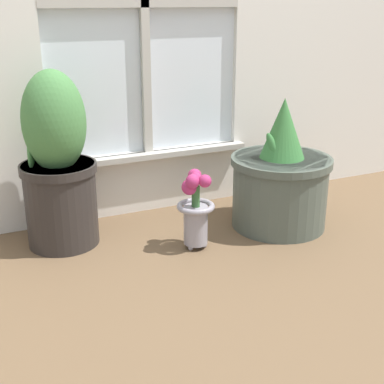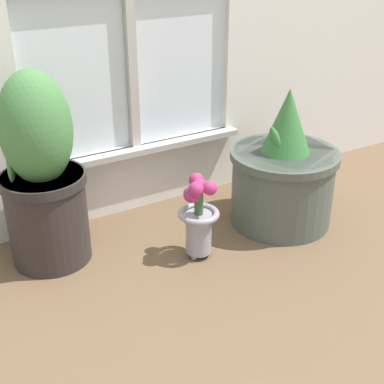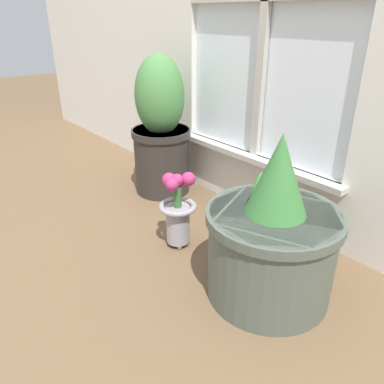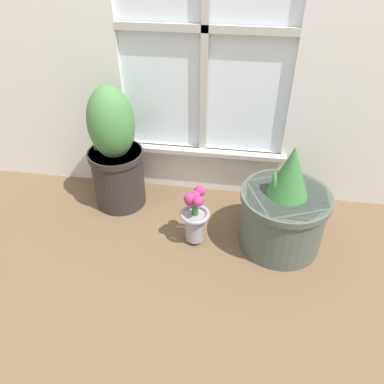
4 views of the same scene
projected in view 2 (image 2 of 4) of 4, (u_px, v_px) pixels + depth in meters
The scene contains 4 objects.
ground_plane at pixel (209, 272), 1.84m from camera, with size 10.00×10.00×0.00m, color brown.
potted_plant_left at pixel (42, 178), 1.78m from camera, with size 0.29×0.29×0.68m.
potted_plant_right at pixel (283, 175), 2.06m from camera, with size 0.42×0.42×0.54m.
flower_vase at pixel (198, 216), 1.86m from camera, with size 0.15×0.15×0.31m.
Camera 2 is at (-0.82, -1.28, 1.07)m, focal length 50.00 mm.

